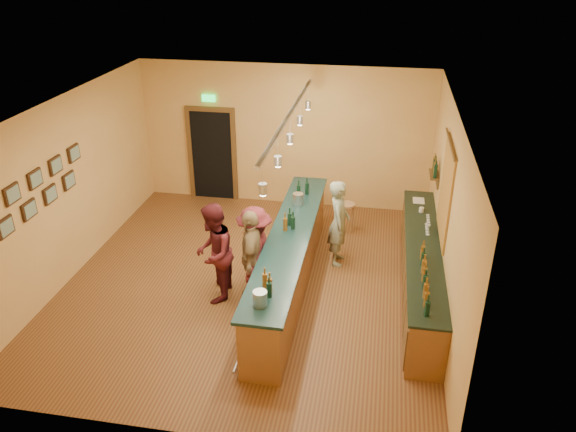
% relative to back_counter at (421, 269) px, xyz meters
% --- Properties ---
extents(floor, '(7.00, 7.00, 0.00)m').
position_rel_back_counter_xyz_m(floor, '(-2.97, -0.18, -0.49)').
color(floor, brown).
rests_on(floor, ground).
extents(ceiling, '(6.50, 7.00, 0.02)m').
position_rel_back_counter_xyz_m(ceiling, '(-2.97, -0.18, 2.71)').
color(ceiling, silver).
rests_on(ceiling, wall_back).
extents(wall_back, '(6.50, 0.02, 3.20)m').
position_rel_back_counter_xyz_m(wall_back, '(-2.97, 3.32, 1.11)').
color(wall_back, tan).
rests_on(wall_back, floor).
extents(wall_front, '(6.50, 0.02, 3.20)m').
position_rel_back_counter_xyz_m(wall_front, '(-2.97, -3.68, 1.11)').
color(wall_front, tan).
rests_on(wall_front, floor).
extents(wall_left, '(0.02, 7.00, 3.20)m').
position_rel_back_counter_xyz_m(wall_left, '(-6.22, -0.18, 1.11)').
color(wall_left, tan).
rests_on(wall_left, floor).
extents(wall_right, '(0.02, 7.00, 3.20)m').
position_rel_back_counter_xyz_m(wall_right, '(0.28, -0.18, 1.11)').
color(wall_right, tan).
rests_on(wall_right, floor).
extents(doorway, '(1.15, 0.09, 2.48)m').
position_rel_back_counter_xyz_m(doorway, '(-4.67, 3.30, 0.64)').
color(doorway, black).
rests_on(doorway, wall_back).
extents(tapestry, '(0.03, 1.40, 1.60)m').
position_rel_back_counter_xyz_m(tapestry, '(0.26, 0.22, 1.36)').
color(tapestry, '#A33F20').
rests_on(tapestry, wall_right).
extents(bottle_shelf, '(0.17, 0.55, 0.54)m').
position_rel_back_counter_xyz_m(bottle_shelf, '(0.20, 1.72, 1.18)').
color(bottle_shelf, '#512D18').
rests_on(bottle_shelf, wall_right).
extents(picture_grid, '(0.06, 2.20, 0.70)m').
position_rel_back_counter_xyz_m(picture_grid, '(-6.18, -0.93, 1.46)').
color(picture_grid, '#382111').
rests_on(picture_grid, wall_left).
extents(back_counter, '(0.60, 4.55, 1.27)m').
position_rel_back_counter_xyz_m(back_counter, '(0.00, 0.00, 0.00)').
color(back_counter, brown).
rests_on(back_counter, floor).
extents(tasting_bar, '(0.73, 5.10, 1.38)m').
position_rel_back_counter_xyz_m(tasting_bar, '(-2.25, -0.18, 0.12)').
color(tasting_bar, brown).
rests_on(tasting_bar, floor).
extents(pendant_track, '(0.11, 4.60, 0.50)m').
position_rel_back_counter_xyz_m(pendant_track, '(-2.25, -0.18, 2.50)').
color(pendant_track, silver).
rests_on(pendant_track, ceiling).
extents(bartender, '(0.42, 0.62, 1.66)m').
position_rel_back_counter_xyz_m(bartender, '(-1.50, 0.81, 0.35)').
color(bartender, gray).
rests_on(bartender, floor).
extents(customer_a, '(0.72, 0.89, 1.74)m').
position_rel_back_counter_xyz_m(customer_a, '(-3.44, -0.73, 0.38)').
color(customer_a, '#59191E').
rests_on(customer_a, floor).
extents(customer_b, '(0.52, 1.02, 1.67)m').
position_rel_back_counter_xyz_m(customer_b, '(-2.81, -0.66, 0.35)').
color(customer_b, '#997A51').
rests_on(customer_b, floor).
extents(customer_c, '(0.66, 1.08, 1.62)m').
position_rel_back_counter_xyz_m(customer_c, '(-2.80, -0.46, 0.33)').
color(customer_c, '#59191E').
rests_on(customer_c, floor).
extents(bar_stool, '(0.33, 0.33, 0.67)m').
position_rel_back_counter_xyz_m(bar_stool, '(-1.43, 2.02, 0.04)').
color(bar_stool, '#916541').
rests_on(bar_stool, floor).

